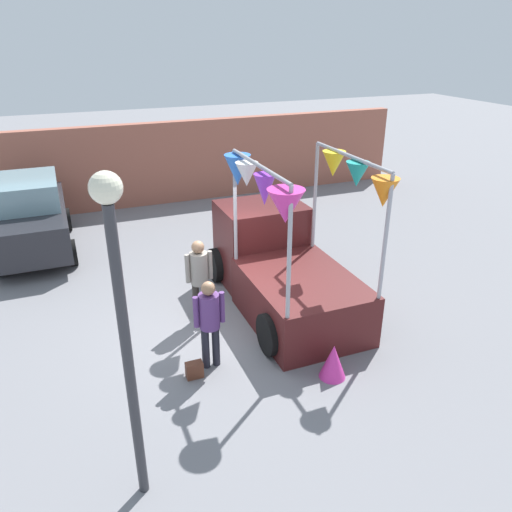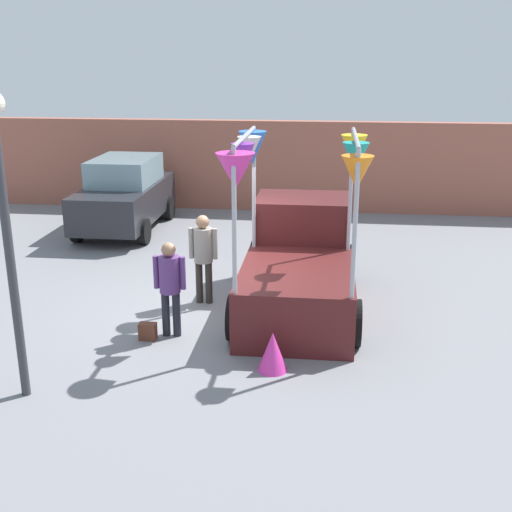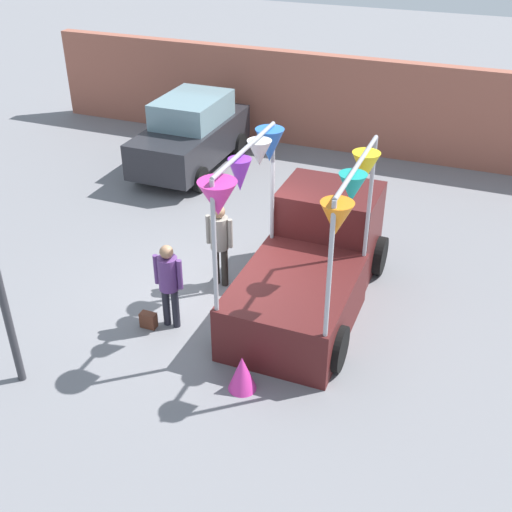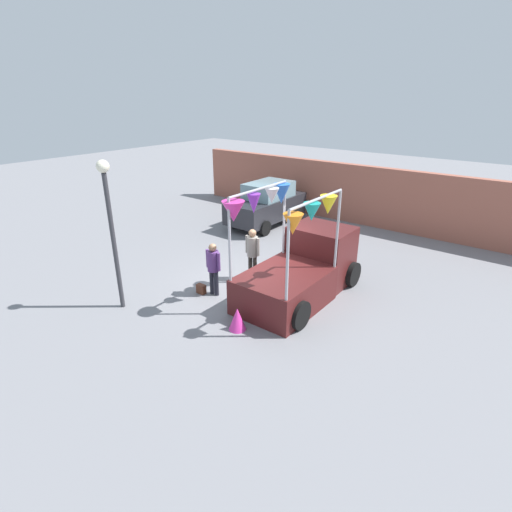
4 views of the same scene
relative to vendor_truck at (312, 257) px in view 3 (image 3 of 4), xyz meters
The scene contains 8 objects.
ground_plane 1.76m from the vendor_truck, 157.87° to the right, with size 60.00×60.00×0.00m, color slate.
vendor_truck is the anchor object (origin of this frame).
parked_car 6.69m from the vendor_truck, 135.35° to the left, with size 1.88×4.00×1.88m.
person_customer 2.61m from the vendor_truck, 140.00° to the right, with size 0.53×0.34×1.60m.
person_vendor 1.75m from the vendor_truck, behind, with size 0.53×0.34×1.68m.
handbag 3.10m from the vendor_truck, 141.37° to the right, with size 0.28×0.16×0.28m, color #592D1E.
brick_boundary_wall 7.57m from the vendor_truck, 100.71° to the left, with size 18.00×0.36×2.60m, color #9E5947.
folded_kite_bundle_magenta 2.78m from the vendor_truck, 95.06° to the right, with size 0.44×0.44×0.60m, color #D83399.
Camera 3 is at (4.08, -8.93, 6.83)m, focal length 45.00 mm.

